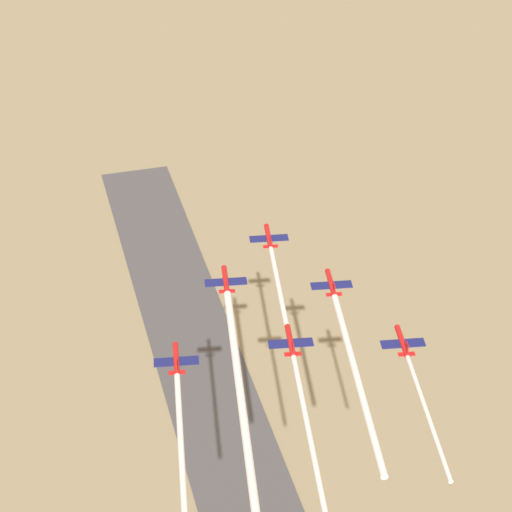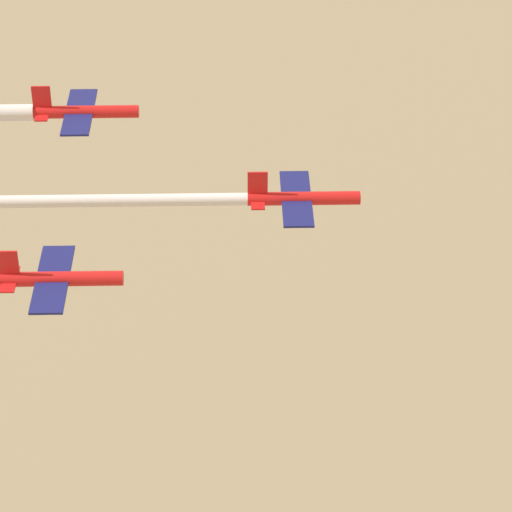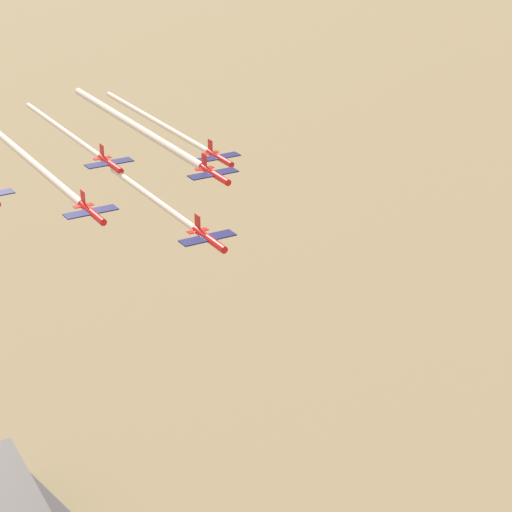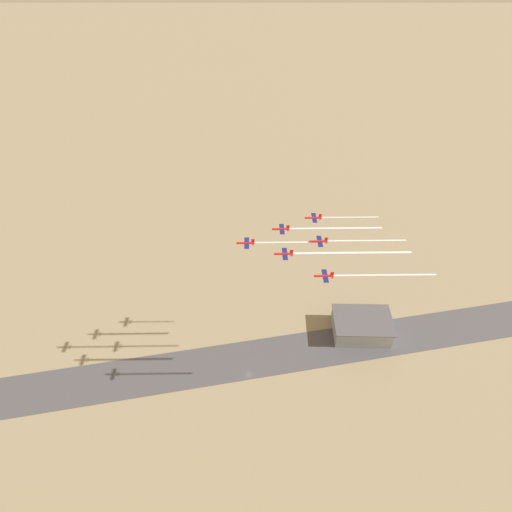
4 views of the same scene
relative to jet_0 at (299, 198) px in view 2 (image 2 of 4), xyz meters
name	(u,v)px [view 2 (image 2 of 4)]	position (x,y,z in m)	size (l,w,h in m)	color
jet_0	(299,198)	(0.00, 0.00, 0.00)	(8.51, 7.99, 2.85)	red
jet_1	(82,112)	(-17.48, 9.48, 2.24)	(8.51, 7.99, 2.85)	red
jet_2	(56,278)	(-16.78, -10.68, -0.02)	(8.51, 7.99, 2.85)	red
smoke_trail_0	(54,201)	(-18.43, -0.64, -0.04)	(29.09, 1.97, 0.95)	white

